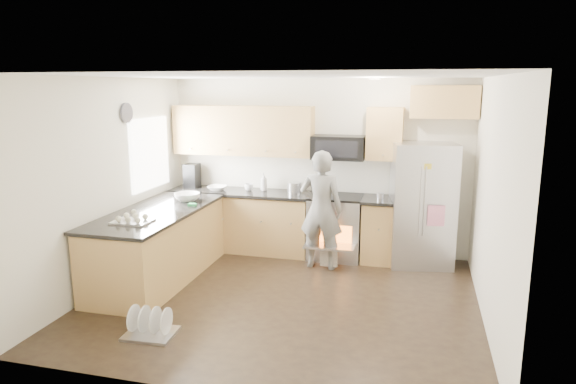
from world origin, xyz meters
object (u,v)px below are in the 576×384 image
(person, at_px, (321,210))
(dish_rack, at_px, (150,327))
(refrigerator, at_px, (422,205))
(stove_range, at_px, (336,213))

(person, xyz_separation_m, dish_rack, (-1.30, -2.40, -0.74))
(refrigerator, xyz_separation_m, person, (-1.34, -0.49, -0.04))
(stove_range, xyz_separation_m, dish_rack, (-1.43, -2.90, -0.59))
(refrigerator, distance_m, dish_rack, 3.99)
(refrigerator, bearing_deg, stove_range, 169.90)
(stove_range, bearing_deg, dish_rack, -116.20)
(dish_rack, bearing_deg, stove_range, 63.80)
(stove_range, distance_m, person, 0.53)
(refrigerator, relative_size, dish_rack, 3.35)
(stove_range, relative_size, person, 1.08)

